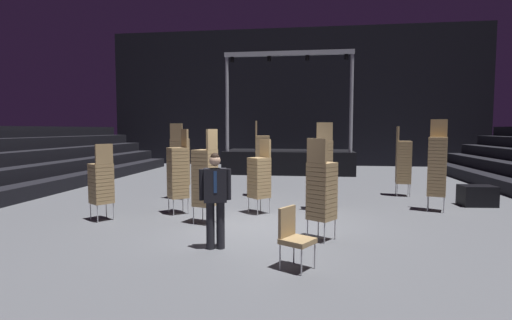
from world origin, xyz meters
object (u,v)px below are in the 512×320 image
(chair_stack_rear_right, at_px, (403,161))
(chair_stack_aisle_left, at_px, (259,176))
(chair_stack_front_left, at_px, (437,165))
(chair_stack_front_right, at_px, (178,172))
(man_with_tie, at_px, (215,195))
(chair_stack_rear_left, at_px, (101,182))
(stage_riser, at_px, (289,160))
(chair_stack_aisle_right, at_px, (322,189))
(chair_stack_mid_right, at_px, (180,161))
(chair_stack_rear_centre, at_px, (262,159))
(loose_chair_near_man, at_px, (294,234))
(chair_stack_mid_centre, at_px, (323,167))
(equipment_road_case, at_px, (477,196))
(chair_stack_mid_left, at_px, (205,177))

(chair_stack_rear_right, xyz_separation_m, chair_stack_aisle_left, (-4.21, -3.20, -0.17))
(chair_stack_front_left, xyz_separation_m, chair_stack_front_right, (-6.56, -1.20, -0.13))
(man_with_tie, height_order, chair_stack_rear_left, chair_stack_rear_left)
(stage_riser, xyz_separation_m, chair_stack_front_left, (4.29, -8.57, 0.56))
(chair_stack_aisle_left, bearing_deg, chair_stack_front_left, -123.34)
(chair_stack_front_left, relative_size, chair_stack_aisle_left, 1.27)
(chair_stack_rear_left, relative_size, chair_stack_aisle_left, 0.95)
(chair_stack_front_right, relative_size, chair_stack_aisle_left, 1.14)
(chair_stack_front_left, bearing_deg, chair_stack_aisle_right, 64.61)
(stage_riser, distance_m, chair_stack_rear_left, 11.39)
(chair_stack_mid_right, bearing_deg, man_with_tie, -53.39)
(man_with_tie, xyz_separation_m, chair_stack_front_left, (4.93, 3.94, 0.22))
(chair_stack_front_right, distance_m, chair_stack_rear_centre, 3.34)
(loose_chair_near_man, bearing_deg, chair_stack_aisle_left, -134.34)
(chair_stack_rear_left, bearing_deg, chair_stack_mid_centre, -33.55)
(chair_stack_front_right, distance_m, loose_chair_near_man, 4.70)
(chair_stack_aisle_right, xyz_separation_m, equipment_road_case, (4.40, 3.99, -0.70))
(chair_stack_front_left, bearing_deg, chair_stack_mid_centre, 24.52)
(chair_stack_front_right, xyz_separation_m, chair_stack_rear_right, (6.24, 3.51, 0.04))
(chair_stack_front_right, distance_m, chair_stack_mid_centre, 3.75)
(chair_stack_rear_centre, height_order, chair_stack_aisle_right, chair_stack_rear_centre)
(chair_stack_mid_centre, relative_size, chair_stack_aisle_left, 1.23)
(chair_stack_front_right, xyz_separation_m, loose_chair_near_man, (3.05, -3.54, -0.53))
(chair_stack_mid_right, distance_m, chair_stack_rear_centre, 2.56)
(man_with_tie, distance_m, loose_chair_near_man, 1.69)
(chair_stack_mid_left, height_order, chair_stack_aisle_right, chair_stack_mid_left)
(chair_stack_mid_left, bearing_deg, stage_riser, 10.26)
(chair_stack_rear_right, distance_m, chair_stack_rear_centre, 4.50)
(chair_stack_front_right, distance_m, chair_stack_rear_left, 1.81)
(stage_riser, distance_m, chair_stack_aisle_left, 9.48)
(chair_stack_mid_right, bearing_deg, chair_stack_aisle_left, -22.20)
(chair_stack_aisle_right, bearing_deg, chair_stack_rear_right, 97.29)
(equipment_road_case, xyz_separation_m, loose_chair_near_man, (-4.86, -5.62, 0.25))
(chair_stack_mid_centre, bearing_deg, chair_stack_aisle_right, -96.63)
(equipment_road_case, bearing_deg, chair_stack_front_left, -147.16)
(stage_riser, relative_size, chair_stack_aisle_right, 3.13)
(chair_stack_mid_right, relative_size, chair_stack_aisle_right, 1.17)
(chair_stack_rear_centre, distance_m, chair_stack_aisle_right, 5.04)
(chair_stack_mid_left, distance_m, chair_stack_rear_centre, 3.83)
(chair_stack_rear_right, relative_size, chair_stack_aisle_right, 1.13)
(chair_stack_front_right, height_order, chair_stack_aisle_right, chair_stack_front_right)
(chair_stack_rear_left, relative_size, loose_chair_near_man, 1.90)
(stage_riser, height_order, chair_stack_rear_centre, stage_riser)
(stage_riser, distance_m, chair_stack_aisle_right, 11.76)
(stage_riser, xyz_separation_m, chair_stack_aisle_left, (-0.25, -9.47, 0.30))
(chair_stack_rear_centre, relative_size, chair_stack_aisle_right, 1.22)
(stage_riser, distance_m, chair_stack_mid_centre, 8.98)
(chair_stack_front_right, bearing_deg, equipment_road_case, -113.37)
(chair_stack_front_left, bearing_deg, equipment_road_case, -128.19)
(chair_stack_aisle_left, distance_m, loose_chair_near_man, 4.00)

